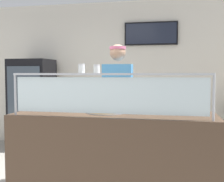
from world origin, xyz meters
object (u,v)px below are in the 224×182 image
object	(u,v)px
pizza_tray	(106,111)
worker_figure	(118,102)
pizza_server	(107,110)
drink_fridge	(32,104)
parmesan_shaker	(82,69)
pepper_flake_shaker	(97,69)

from	to	relation	value
pizza_tray	worker_figure	distance (m)	0.67
pizza_tray	pizza_server	bearing A→B (deg)	-58.03
pizza_server	worker_figure	bearing A→B (deg)	78.46
pizza_server	drink_fridge	size ratio (longest dim) A/B	0.17
parmesan_shaker	drink_fridge	xyz separation A→B (m)	(-1.66, 2.19, -0.61)
pizza_tray	pepper_flake_shaker	size ratio (longest dim) A/B	5.16
pepper_flake_shaker	worker_figure	bearing A→B (deg)	88.66
parmesan_shaker	worker_figure	size ratio (longest dim) A/B	0.05
pepper_flake_shaker	worker_figure	distance (m)	1.08
parmesan_shaker	worker_figure	distance (m)	1.10
pizza_server	parmesan_shaker	bearing A→B (deg)	-131.78
pizza_tray	worker_figure	world-z (taller)	worker_figure
pizza_server	worker_figure	xyz separation A→B (m)	(-0.00, 0.68, 0.02)
pizza_server	worker_figure	world-z (taller)	worker_figure
worker_figure	pizza_tray	bearing A→B (deg)	-90.79
pizza_tray	worker_figure	bearing A→B (deg)	89.21
pizza_tray	drink_fridge	distance (m)	2.61
pizza_server	pepper_flake_shaker	xyz separation A→B (m)	(-0.03, -0.31, 0.43)
parmesan_shaker	worker_figure	world-z (taller)	worker_figure
pepper_flake_shaker	parmesan_shaker	bearing A→B (deg)	-180.00
pizza_tray	parmesan_shaker	distance (m)	0.59
pizza_tray	drink_fridge	bearing A→B (deg)	134.54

